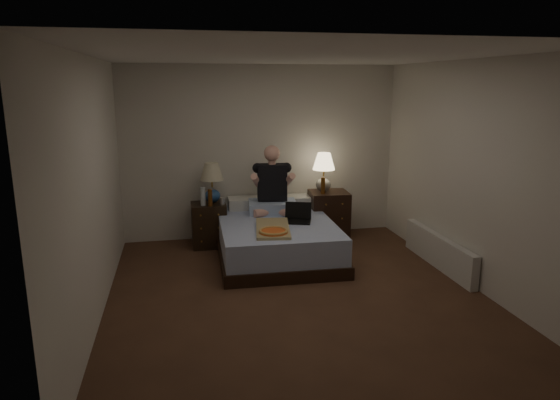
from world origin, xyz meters
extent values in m
cube|color=brown|center=(0.00, 0.00, 0.00)|extent=(4.00, 4.50, 0.00)
cube|color=white|center=(0.00, 0.00, 2.50)|extent=(4.00, 4.50, 0.00)
cube|color=white|center=(0.00, 2.25, 1.25)|extent=(4.00, 0.00, 2.50)
cube|color=white|center=(0.00, -2.25, 1.25)|extent=(4.00, 0.00, 2.50)
cube|color=white|center=(-2.00, 0.00, 1.25)|extent=(0.00, 4.50, 2.50)
cube|color=white|center=(2.00, 0.00, 1.25)|extent=(0.00, 4.50, 2.50)
cube|color=#607BC0|center=(0.02, 1.27, 0.24)|extent=(1.51, 1.98, 0.48)
cube|color=black|center=(-0.81, 1.88, 0.31)|extent=(0.47, 0.43, 0.61)
cube|color=black|center=(0.92, 1.85, 0.35)|extent=(0.58, 0.53, 0.71)
cylinder|color=silver|center=(-0.89, 1.79, 0.74)|extent=(0.07, 0.07, 0.25)
cylinder|color=beige|center=(-0.63, 1.77, 0.66)|extent=(0.07, 0.07, 0.10)
cylinder|color=#532B0B|center=(-0.79, 1.74, 0.73)|extent=(0.06, 0.06, 0.23)
cylinder|color=#60350D|center=(0.80, 1.75, 0.82)|extent=(0.06, 0.06, 0.23)
cube|color=silver|center=(1.93, 0.48, 0.20)|extent=(0.10, 1.60, 0.40)
camera|label=1|loc=(-1.19, -4.89, 2.25)|focal=32.00mm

